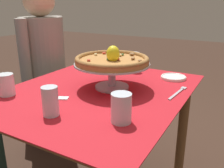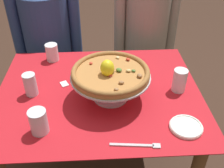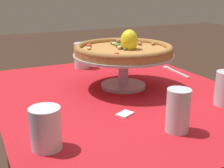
{
  "view_description": "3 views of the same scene",
  "coord_description": "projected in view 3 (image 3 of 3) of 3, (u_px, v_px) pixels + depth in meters",
  "views": [
    {
      "loc": [
        -0.99,
        -0.64,
        1.14
      ],
      "look_at": [
        0.01,
        -0.08,
        0.75
      ],
      "focal_mm": 39.06,
      "sensor_mm": 36.0,
      "label": 1
    },
    {
      "loc": [
        0.01,
        -1.09,
        1.55
      ],
      "look_at": [
        0.07,
        -0.03,
        0.78
      ],
      "focal_mm": 42.26,
      "sensor_mm": 36.0,
      "label": 2
    },
    {
      "loc": [
        -0.92,
        0.48,
        1.08
      ],
      "look_at": [
        0.05,
        0.0,
        0.73
      ],
      "focal_mm": 47.52,
      "sensor_mm": 36.0,
      "label": 3
    }
  ],
  "objects": [
    {
      "name": "water_glass_back_left",
      "position": [
        46.0,
        131.0,
        0.7
      ],
      "size": [
        0.08,
        0.08,
        0.1
      ],
      "color": "white",
      "rests_on": "dining_table"
    },
    {
      "name": "pizza",
      "position": [
        124.0,
        49.0,
        1.12
      ],
      "size": [
        0.37,
        0.37,
        0.09
      ],
      "color": "#AD753D",
      "rests_on": "pizza_stand"
    },
    {
      "name": "water_glass_side_right",
      "position": [
        82.0,
        57.0,
        1.44
      ],
      "size": [
        0.07,
        0.07,
        0.12
      ],
      "color": "white",
      "rests_on": "dining_table"
    },
    {
      "name": "pizza_stand",
      "position": [
        123.0,
        63.0,
        1.14
      ],
      "size": [
        0.39,
        0.39,
        0.13
      ],
      "color": "#B7B7C1",
      "rests_on": "dining_table"
    },
    {
      "name": "side_plate",
      "position": [
        134.0,
        62.0,
        1.54
      ],
      "size": [
        0.15,
        0.15,
        0.02
      ],
      "color": "white",
      "rests_on": "dining_table"
    },
    {
      "name": "water_glass_side_left",
      "position": [
        178.0,
        113.0,
        0.79
      ],
      "size": [
        0.06,
        0.06,
        0.12
      ],
      "color": "silver",
      "rests_on": "dining_table"
    },
    {
      "name": "dinner_fork",
      "position": [
        174.0,
        71.0,
        1.39
      ],
      "size": [
        0.21,
        0.04,
        0.01
      ],
      "color": "#B7B7C1",
      "rests_on": "dining_table"
    },
    {
      "name": "dining_table",
      "position": [
        119.0,
        122.0,
        1.13
      ],
      "size": [
        1.05,
        0.86,
        0.71
      ],
      "color": "brown",
      "rests_on": "ground"
    },
    {
      "name": "sugar_packet",
      "position": [
        125.0,
        114.0,
        0.91
      ],
      "size": [
        0.05,
        0.06,
        0.0
      ],
      "primitive_type": "cube",
      "rotation": [
        0.0,
        0.0,
        2.02
      ],
      "color": "white",
      "rests_on": "dining_table"
    }
  ]
}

